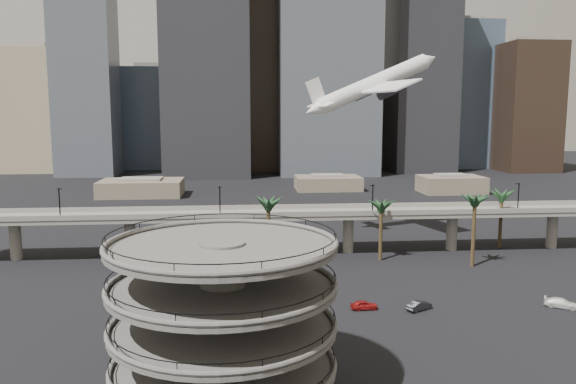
{
  "coord_description": "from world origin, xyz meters",
  "views": [
    {
      "loc": [
        -11.35,
        -56.54,
        28.43
      ],
      "look_at": [
        -3.84,
        28.0,
        16.49
      ],
      "focal_mm": 35.0,
      "sensor_mm": 36.0,
      "label": 1
    }
  ],
  "objects": [
    {
      "name": "palm_trees",
      "position": [
        21.48,
        47.47,
        11.3
      ],
      "size": [
        54.4,
        18.4,
        14.0
      ],
      "color": "#4D3B21",
      "rests_on": "ground"
    },
    {
      "name": "overpass",
      "position": [
        0.0,
        55.0,
        7.34
      ],
      "size": [
        130.0,
        9.3,
        14.7
      ],
      "color": "gray",
      "rests_on": "ground"
    },
    {
      "name": "parking_ramp",
      "position": [
        -13.0,
        -4.0,
        9.84
      ],
      "size": [
        22.2,
        22.2,
        17.35
      ],
      "color": "#504E4B",
      "rests_on": "ground"
    },
    {
      "name": "car_c",
      "position": [
        35.88,
        19.1,
        0.69
      ],
      "size": [
        5.04,
        4.16,
        1.38
      ],
      "primitive_type": "imported",
      "rotation": [
        0.0,
        0.0,
        1.01
      ],
      "color": "white",
      "rests_on": "ground"
    },
    {
      "name": "car_b",
      "position": [
        14.62,
        19.91,
        0.68
      ],
      "size": [
        4.32,
        3.27,
        1.36
      ],
      "primitive_type": "imported",
      "rotation": [
        0.0,
        0.0,
        2.08
      ],
      "color": "#222327",
      "rests_on": "ground"
    },
    {
      "name": "skyline",
      "position": [
        15.11,
        217.08,
        47.93
      ],
      "size": [
        269.0,
        86.0,
        130.95
      ],
      "color": "gray",
      "rests_on": "ground"
    },
    {
      "name": "low_buildings",
      "position": [
        6.89,
        142.3,
        2.86
      ],
      "size": [
        135.0,
        27.5,
        6.8
      ],
      "color": "#665D4B",
      "rests_on": "ground"
    },
    {
      "name": "ground",
      "position": [
        0.0,
        0.0,
        0.0
      ],
      "size": [
        700.0,
        700.0,
        0.0
      ],
      "primitive_type": "plane",
      "color": "black",
      "rests_on": "ground"
    },
    {
      "name": "airborne_jet",
      "position": [
        19.51,
        71.49,
        34.88
      ],
      "size": [
        34.33,
        31.82,
        16.56
      ],
      "rotation": [
        0.0,
        -0.38,
        0.28
      ],
      "color": "white",
      "rests_on": "ground"
    },
    {
      "name": "car_a",
      "position": [
        6.68,
        20.93,
        0.67
      ],
      "size": [
        3.98,
        1.75,
        1.33
      ],
      "primitive_type": "imported",
      "rotation": [
        0.0,
        0.0,
        1.62
      ],
      "color": "#A01617",
      "rests_on": "ground"
    }
  ]
}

